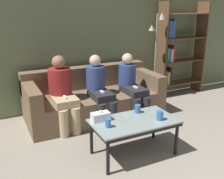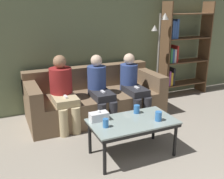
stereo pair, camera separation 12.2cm
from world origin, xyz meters
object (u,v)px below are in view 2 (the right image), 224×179
Objects in this scene: coffee_table at (133,124)px; seated_person_mid_right at (133,85)px; cup_near_left at (137,109)px; cup_far_center at (106,123)px; standing_lamp at (159,49)px; seated_person_left_end at (63,90)px; couch at (95,99)px; seated_person_mid_left at (100,88)px; cup_near_right at (158,116)px; tissue_box at (99,116)px; bookshelf at (180,51)px.

coffee_table is 1.01× the size of seated_person_mid_right.
cup_far_center is (-0.51, -0.21, -0.00)m from cup_near_left.
standing_lamp is 1.52× the size of seated_person_left_end.
couch is 2.09× the size of seated_person_mid_left.
couch is 2.02× the size of seated_person_left_end.
cup_near_right is 0.07× the size of standing_lamp.
cup_near_right is 0.71m from tissue_box.
bookshelf is 1.80× the size of seated_person_mid_right.
tissue_box is 0.13× the size of standing_lamp.
bookshelf reaches higher than seated_person_left_end.
cup_near_right is at bearing -123.37° from standing_lamp.
standing_lamp is at bearing 37.84° from tissue_box.
standing_lamp reaches higher than cup_near_right.
bookshelf is (2.30, 1.47, 0.40)m from tissue_box.
tissue_box is 2.76m from bookshelf.
coffee_table is 0.37m from cup_far_center.
tissue_box is at bearing -136.12° from seated_person_mid_right.
cup_near_left is 0.93m from seated_person_mid_left.
cup_near_right is 1.50m from seated_person_left_end.
standing_lamp is at bearing 48.08° from coffee_table.
standing_lamp is 1.61× the size of seated_person_mid_right.
cup_near_left is at bearing -140.69° from bookshelf.
tissue_box is at bearing -112.17° from seated_person_mid_left.
cup_far_center is at bearing -138.13° from standing_lamp.
cup_far_center is 2.87m from bookshelf.
seated_person_mid_right reaches higher than cup_near_left.
seated_person_mid_left is at bearing -90.00° from couch.
standing_lamp is at bearing 11.10° from seated_person_left_end.
seated_person_left_end reaches higher than cup_far_center.
cup_near_right is at bearing -8.48° from cup_far_center.
cup_near_left is at bearing -83.18° from couch.
seated_person_mid_left reaches higher than cup_near_right.
seated_person_mid_left reaches higher than couch.
bookshelf is at bearing 9.22° from couch.
seated_person_left_end is at bearing 101.27° from tissue_box.
standing_lamp is 1.98m from seated_person_left_end.
cup_far_center is 0.10× the size of seated_person_left_end.
seated_person_mid_right reaches higher than cup_near_right.
seated_person_mid_left is (-0.26, 1.23, 0.03)m from cup_near_right.
seated_person_left_end is (-2.49, -0.51, -0.33)m from bookshelf.
seated_person_mid_left reaches higher than cup_far_center.
standing_lamp reaches higher than seated_person_left_end.
cup_near_left is 1.04× the size of cup_far_center.
cup_far_center is 1.20m from seated_person_mid_left.
seated_person_left_end is at bearing -168.34° from bookshelf.
cup_near_left is 1.18m from seated_person_left_end.
seated_person_mid_right is (0.57, -0.02, -0.01)m from seated_person_mid_left.
bookshelf is 1.76× the size of seated_person_mid_left.
bookshelf reaches higher than couch.
seated_person_mid_right reaches higher than coffee_table.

